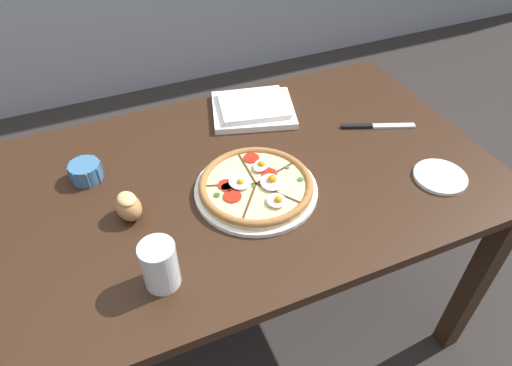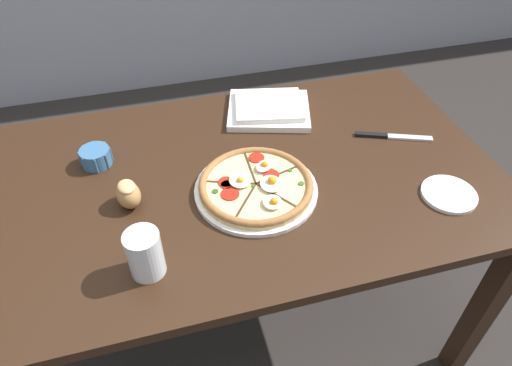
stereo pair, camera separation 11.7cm
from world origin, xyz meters
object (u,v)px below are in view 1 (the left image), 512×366
Objects in this scene: dining_table at (222,205)px; knife_main at (377,126)px; napkin_folded at (253,108)px; ramekin_bowl at (86,171)px; bread_piece_near at (128,206)px; water_glass at (160,267)px; side_saucer at (440,177)px; pizza at (256,186)px.

knife_main reaches higher than dining_table.
napkin_folded is at bearing 166.30° from knife_main.
dining_table is 17.06× the size of ramekin_bowl.
bread_piece_near reaches higher than knife_main.
side_saucer is at bearing 2.49° from water_glass.
napkin_folded reaches higher than side_saucer.
napkin_folded is at bearing 125.02° from side_saucer.
bread_piece_near reaches higher than napkin_folded.
knife_main is (0.45, 0.12, -0.01)m from pizza.
side_saucer is (0.48, -0.15, -0.01)m from pizza.
dining_table is at bearing -128.12° from napkin_folded.
napkin_folded is (0.13, 0.34, -0.00)m from pizza.
pizza is at bearing -111.61° from napkin_folded.
water_glass is at bearing -129.49° from napkin_folded.
pizza is 0.50m from side_saucer.
pizza is 3.64× the size of ramekin_bowl.
knife_main is (0.53, 0.04, 0.10)m from dining_table.
ramekin_bowl is at bearing 112.79° from bread_piece_near.
knife_main is at bearing -7.18° from ramekin_bowl.
water_glass is (-0.43, -0.52, 0.03)m from napkin_folded.
bread_piece_near is 0.22m from water_glass.
ramekin_bowl reaches higher than knife_main.
ramekin_bowl is 0.95m from side_saucer.
dining_table is 10.61× the size of side_saucer.
ramekin_bowl is at bearing 104.30° from water_glass.
napkin_folded is at bearing 33.63° from bread_piece_near.
ramekin_bowl is (-0.40, 0.22, 0.01)m from pizza.
side_saucer is (0.34, -0.49, -0.01)m from napkin_folded.
bread_piece_near is at bearing -67.21° from ramekin_bowl.
dining_table is 0.60m from side_saucer.
ramekin_bowl reaches higher than napkin_folded.
pizza is 1.47× the size of knife_main.
pizza is at bearing -29.52° from ramekin_bowl.
ramekin_bowl is at bearing -165.95° from knife_main.
dining_table is 0.54m from knife_main.
napkin_folded is 3.35× the size of bread_piece_near.
pizza reaches higher than side_saucer.
bread_piece_near is (-0.32, 0.04, 0.02)m from pizza.
napkin_folded is 0.54m from bread_piece_near.
knife_main is 0.81m from water_glass.
ramekin_bowl is (-0.32, 0.15, 0.12)m from dining_table.
dining_table is 13.12× the size of water_glass.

